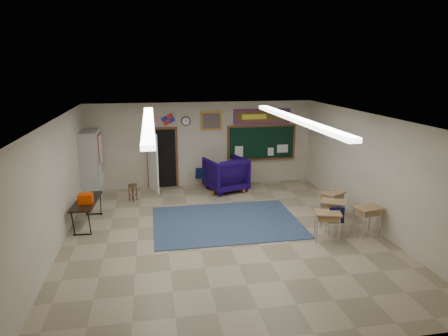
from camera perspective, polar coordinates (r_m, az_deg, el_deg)
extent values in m
plane|color=tan|center=(10.44, 0.07, -9.45)|extent=(9.00, 9.00, 0.00)
cube|color=beige|center=(14.26, -3.21, 3.38)|extent=(8.00, 0.04, 3.00)
cube|color=beige|center=(5.86, 8.27, -13.47)|extent=(8.00, 0.04, 3.00)
cube|color=beige|center=(10.04, -23.02, -2.52)|extent=(0.04, 9.00, 3.00)
cube|color=beige|center=(11.33, 20.38, -0.42)|extent=(0.04, 9.00, 3.00)
cube|color=silver|center=(9.63, 0.07, 7.11)|extent=(8.00, 9.00, 0.04)
cube|color=#334262|center=(11.20, 0.34, -7.70)|extent=(4.00, 3.00, 0.02)
cube|color=black|center=(14.24, -8.77, 1.37)|extent=(0.95, 0.04, 2.10)
cube|color=white|center=(13.81, -10.14, 0.82)|extent=(0.35, 0.86, 2.05)
cube|color=brown|center=(14.66, 5.39, 3.65)|extent=(2.55, 0.05, 1.30)
cube|color=black|center=(14.65, 5.40, 3.64)|extent=(2.40, 0.03, 1.15)
cube|color=brown|center=(14.73, 5.39, 1.31)|extent=(2.40, 0.12, 0.04)
cube|color=#B40F1F|center=(14.52, 5.47, 7.33)|extent=(2.10, 0.04, 0.55)
cube|color=brown|center=(14.50, 5.49, 7.33)|extent=(1.90, 0.03, 0.40)
cube|color=#A77020|center=(14.14, -1.82, 6.80)|extent=(0.75, 0.05, 0.65)
cube|color=#A51466|center=(14.13, -1.81, 6.79)|extent=(0.62, 0.03, 0.52)
cylinder|color=black|center=(14.04, -5.48, 6.68)|extent=(0.32, 0.05, 0.32)
cylinder|color=white|center=(14.02, -5.48, 6.67)|extent=(0.26, 0.02, 0.26)
cube|color=#A3A39F|center=(13.75, -18.39, 0.54)|extent=(0.55, 1.25, 2.20)
imported|color=#120539|center=(13.80, 0.27, -0.87)|extent=(1.58, 1.60, 1.17)
cube|color=#9B6D48|center=(10.92, 15.34, -4.67)|extent=(0.80, 0.74, 0.04)
cube|color=olive|center=(10.95, 15.31, -5.20)|extent=(0.69, 0.63, 0.13)
cube|color=#9B6D48|center=(11.69, 15.28, -3.40)|extent=(0.80, 0.75, 0.04)
cube|color=olive|center=(11.72, 15.24, -3.90)|extent=(0.69, 0.64, 0.13)
cube|color=#9B6D48|center=(10.11, 14.61, -6.24)|extent=(0.74, 0.63, 0.04)
cube|color=olive|center=(10.15, 14.57, -6.80)|extent=(0.64, 0.54, 0.13)
cube|color=#9B6D48|center=(10.74, 19.89, -5.36)|extent=(0.73, 0.60, 0.04)
cube|color=olive|center=(10.77, 19.84, -5.90)|extent=(0.63, 0.51, 0.13)
cube|color=black|center=(11.45, -19.02, -4.51)|extent=(0.68, 1.70, 0.05)
cube|color=#EA5104|center=(11.18, -19.16, -4.14)|extent=(0.37, 0.28, 0.26)
cylinder|color=#543219|center=(13.11, -12.96, -2.41)|extent=(0.30, 0.30, 0.04)
torus|color=#543219|center=(13.21, -12.88, -3.80)|extent=(0.25, 0.25, 0.02)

